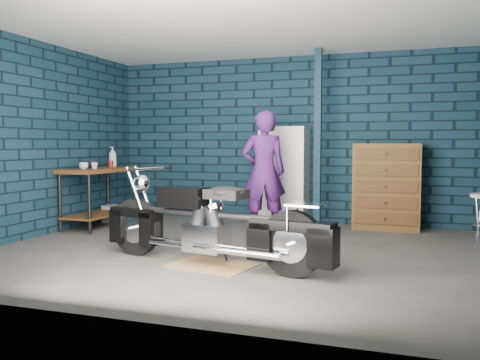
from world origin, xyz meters
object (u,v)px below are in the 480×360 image
Objects in this scene: person at (264,172)px; locker at (284,176)px; workbench at (100,197)px; motorcycle at (211,217)px; storage_bin at (119,214)px; tool_chest at (387,187)px.

person is 1.13× the size of locker.
motorcycle reaches higher than workbench.
workbench is at bearing -14.50° from person.
locker reaches higher than workbench.
motorcycle is at bearing -91.13° from locker.
locker reaches higher than storage_bin.
workbench is 3.13× the size of storage_bin.
person is at bearing 7.88° from workbench.
storage_bin is 2.79m from locker.
motorcycle is 1.49× the size of locker.
storage_bin is (-2.52, 0.15, -0.74)m from person.
tool_chest reaches higher than motorcycle.
locker is (2.63, 0.66, 0.64)m from storage_bin.
locker is at bearing 23.72° from workbench.
workbench reaches higher than storage_bin.
tool_chest is at bearing 72.94° from motorcycle.
tool_chest is (4.23, 1.16, 0.19)m from workbench.
locker is (0.06, 2.98, 0.27)m from motorcycle.
motorcycle is at bearing 68.91° from person.
workbench is 0.59m from storage_bin.
person reaches higher than workbench.
workbench is 3.16m from motorcycle.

